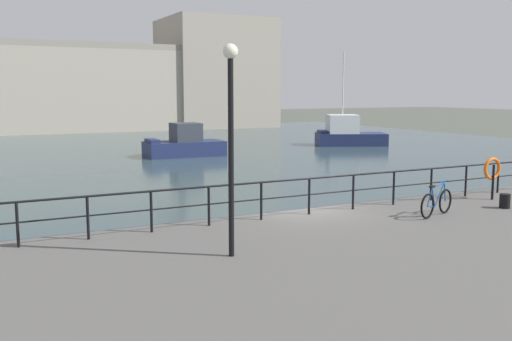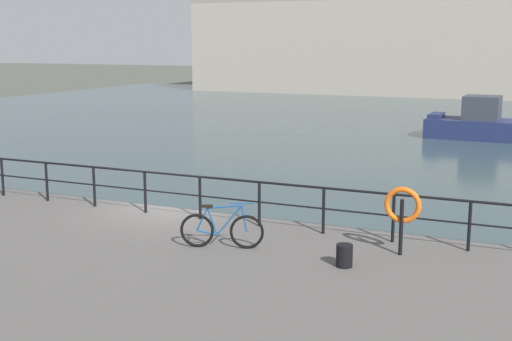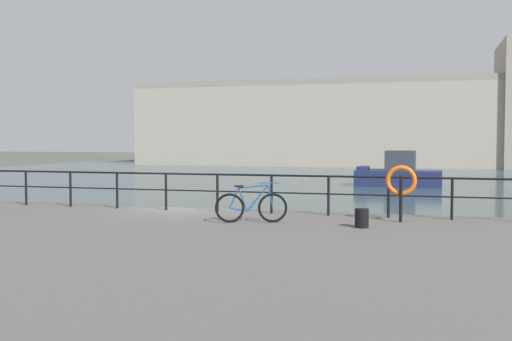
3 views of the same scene
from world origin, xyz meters
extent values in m
plane|color=#4C5147|center=(0.00, 0.00, 0.00)|extent=(240.00, 240.00, 0.00)
cube|color=#33474C|center=(0.00, 30.20, 0.01)|extent=(80.00, 60.00, 0.01)
cube|color=#A89E8E|center=(0.00, 56.24, 4.70)|extent=(55.93, 10.50, 9.40)
cube|color=navy|center=(5.16, 24.43, 0.54)|extent=(5.66, 2.81, 1.06)
cube|color=#333842|center=(5.28, 24.43, 1.73)|extent=(1.97, 2.10, 1.31)
cube|color=navy|center=(2.81, 24.50, 1.19)|extent=(0.72, 1.87, 0.24)
cylinder|color=black|center=(-4.99, -0.75, 1.60)|extent=(0.07, 0.07, 1.05)
cylinder|color=black|center=(-3.42, -0.75, 1.60)|extent=(0.07, 0.07, 1.05)
cylinder|color=black|center=(-1.85, -0.75, 1.60)|extent=(0.07, 0.07, 1.05)
cylinder|color=black|center=(-0.28, -0.75, 1.60)|extent=(0.07, 0.07, 1.05)
cylinder|color=black|center=(1.29, -0.75, 1.60)|extent=(0.07, 0.07, 1.05)
cylinder|color=black|center=(2.85, -0.75, 1.60)|extent=(0.07, 0.07, 1.05)
cylinder|color=black|center=(4.42, -0.75, 1.60)|extent=(0.07, 0.07, 1.05)
cylinder|color=black|center=(5.99, -0.75, 1.60)|extent=(0.07, 0.07, 1.05)
cylinder|color=black|center=(7.56, -0.75, 1.60)|extent=(0.07, 0.07, 1.05)
cylinder|color=black|center=(-1.07, -0.75, 2.12)|extent=(20.40, 0.06, 0.06)
cylinder|color=black|center=(-1.07, -0.75, 1.65)|extent=(20.40, 0.04, 0.04)
torus|color=black|center=(3.32, -2.46, 1.43)|extent=(0.70, 0.28, 0.72)
torus|color=black|center=(2.32, -2.79, 1.43)|extent=(0.70, 0.28, 0.72)
cylinder|color=#194C8C|center=(2.98, -2.58, 1.67)|extent=(0.53, 0.20, 0.66)
cylinder|color=#194C8C|center=(2.63, -2.69, 1.64)|extent=(0.23, 0.11, 0.58)
cylinder|color=#194C8C|center=(2.88, -2.61, 1.96)|extent=(0.70, 0.26, 0.11)
cylinder|color=#194C8C|center=(2.53, -2.72, 1.39)|extent=(0.42, 0.17, 0.12)
cylinder|color=#194C8C|center=(2.43, -2.75, 1.68)|extent=(0.26, 0.11, 0.51)
cylinder|color=#194C8C|center=(3.27, -2.48, 1.71)|extent=(0.14, 0.08, 0.57)
cube|color=black|center=(2.54, -2.72, 1.96)|extent=(0.24, 0.15, 0.05)
cylinder|color=#194C8C|center=(3.22, -2.50, 2.04)|extent=(0.50, 0.18, 0.02)
cylinder|color=black|center=(5.51, -2.74, 1.29)|extent=(0.32, 0.32, 0.44)
cylinder|color=black|center=(6.34, -1.57, 1.65)|extent=(0.08, 0.08, 1.15)
torus|color=orange|center=(6.34, -1.51, 2.10)|extent=(0.75, 0.11, 0.75)
camera|label=1|loc=(-9.17, -14.62, 4.60)|focal=40.42mm
camera|label=2|loc=(8.98, -14.72, 5.31)|focal=47.28mm
camera|label=3|loc=(6.92, -16.62, 3.09)|focal=42.15mm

